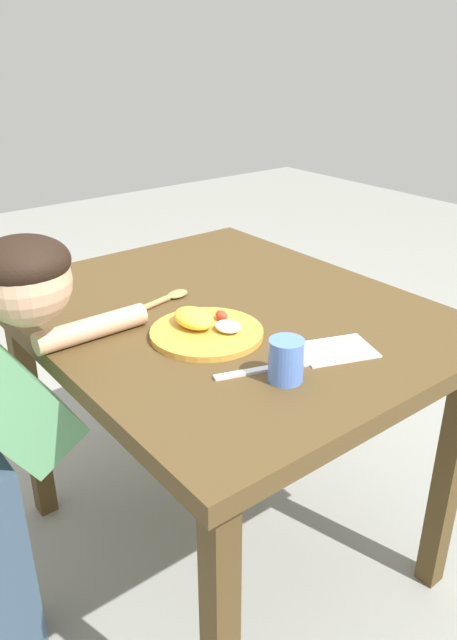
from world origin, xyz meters
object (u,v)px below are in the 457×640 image
(spoon, at_px, (161,301))
(fork, at_px, (272,368))
(plate, at_px, (205,329))
(drinking_cup, at_px, (286,360))
(person, at_px, (3,442))

(spoon, bearing_deg, fork, -102.03)
(plate, bearing_deg, drinking_cup, 1.47)
(fork, relative_size, drinking_cup, 2.85)
(spoon, relative_size, drinking_cup, 2.70)
(fork, height_order, spoon, spoon)
(person, bearing_deg, spoon, 99.04)
(spoon, xyz_separation_m, person, (0.07, -0.43, -0.18))
(spoon, height_order, person, person)
(person, bearing_deg, fork, 52.40)
(fork, xyz_separation_m, spoon, (-0.40, 0.00, 0.00))
(fork, xyz_separation_m, person, (-0.33, -0.43, -0.17))
(plate, relative_size, fork, 1.03)
(plate, relative_size, person, 0.25)
(spoon, distance_m, drinking_cup, 0.45)
(plate, relative_size, drinking_cup, 2.93)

